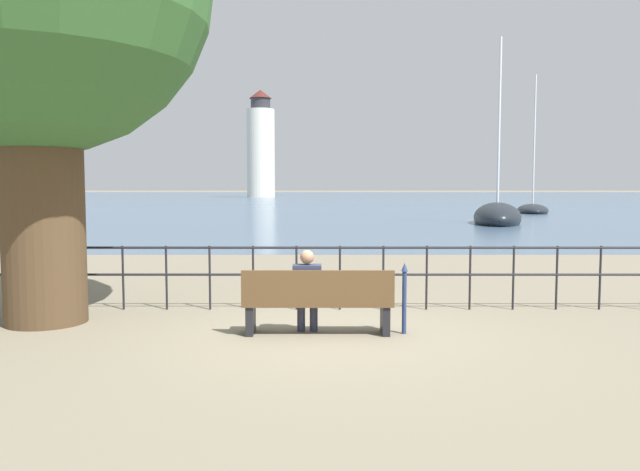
{
  "coord_description": "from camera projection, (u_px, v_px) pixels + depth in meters",
  "views": [
    {
      "loc": [
        0.03,
        -8.4,
        1.99
      ],
      "look_at": [
        0.0,
        0.5,
        1.31
      ],
      "focal_mm": 35.0,
      "sensor_mm": 36.0,
      "label": 1
    }
  ],
  "objects": [
    {
      "name": "ground_plane",
      "position": [
        320.0,
        334.0,
        8.53
      ],
      "size": [
        1000.0,
        1000.0,
        0.0
      ],
      "primitive_type": "plane",
      "color": "#7A705B"
    },
    {
      "name": "harbor_water",
      "position": [
        322.0,
        196.0,
        168.2
      ],
      "size": [
        600.0,
        300.0,
        0.01
      ],
      "color": "#47607A",
      "rests_on": "ground_plane"
    },
    {
      "name": "park_bench",
      "position": [
        320.0,
        303.0,
        8.43
      ],
      "size": [
        2.04,
        0.45,
        0.9
      ],
      "color": "brown",
      "rests_on": "ground_plane"
    },
    {
      "name": "seated_person_left",
      "position": [
        309.0,
        287.0,
        8.5
      ],
      "size": [
        0.39,
        0.35,
        1.15
      ],
      "color": "#2D3347",
      "rests_on": "ground_plane"
    },
    {
      "name": "promenade_railing",
      "position": [
        320.0,
        268.0,
        10.17
      ],
      "size": [
        13.52,
        0.04,
        1.05
      ],
      "color": "black",
      "rests_on": "ground_plane"
    },
    {
      "name": "closed_umbrella",
      "position": [
        406.0,
        294.0,
        8.48
      ],
      "size": [
        0.09,
        0.09,
        0.98
      ],
      "color": "navy",
      "rests_on": "ground_plane"
    },
    {
      "name": "sailboat_0",
      "position": [
        535.0,
        209.0,
        50.03
      ],
      "size": [
        3.79,
        6.45,
        11.26
      ],
      "rotation": [
        0.0,
        0.0,
        -0.25
      ],
      "color": "black",
      "rests_on": "ground_plane"
    },
    {
      "name": "sailboat_2",
      "position": [
        499.0,
        217.0,
        35.04
      ],
      "size": [
        4.2,
        7.5,
        10.84
      ],
      "rotation": [
        0.0,
        0.0,
        -0.24
      ],
      "color": "black",
      "rests_on": "ground_plane"
    },
    {
      "name": "harbor_lighthouse",
      "position": [
        263.0,
        148.0,
        135.67
      ],
      "size": [
        6.05,
        6.05,
        23.24
      ],
      "color": "silver",
      "rests_on": "ground_plane"
    }
  ]
}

